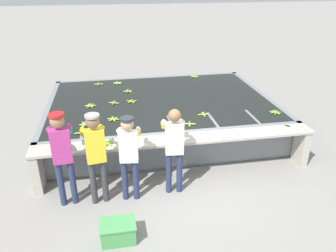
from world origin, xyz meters
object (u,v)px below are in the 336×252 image
banana_bunch_floating_8 (90,106)px  banana_bunch_floating_2 (203,114)px  worker_0 (62,150)px  banana_bunch_floating_0 (99,84)px  worker_1 (95,150)px  banana_bunch_ledge_0 (179,136)px  banana_bunch_floating_6 (195,76)px  worker_3 (174,144)px  banana_bunch_floating_7 (128,91)px  banana_bunch_ledge_1 (107,143)px  banana_bunch_floating_5 (275,112)px  worker_2 (129,151)px  banana_bunch_floating_11 (85,125)px  crate (118,231)px  banana_bunch_floating_10 (132,101)px  knife_0 (291,127)px  banana_bunch_floating_9 (81,133)px  banana_bunch_floating_3 (113,119)px  banana_bunch_floating_4 (118,83)px  banana_bunch_floating_1 (114,103)px  banana_bunch_floating_12 (190,124)px

banana_bunch_floating_8 → banana_bunch_floating_2: bearing=-21.8°
worker_0 → banana_bunch_floating_0: 4.25m
worker_1 → banana_bunch_ledge_0: (1.58, 0.62, -0.18)m
banana_bunch_floating_6 → worker_1: bearing=-122.9°
worker_3 → banana_bunch_floating_7: 3.48m
banana_bunch_floating_6 → banana_bunch_ledge_0: bearing=-108.9°
worker_1 → banana_bunch_ledge_1: 0.63m
banana_bunch_floating_2 → worker_0: bearing=-152.2°
banana_bunch_floating_5 → banana_bunch_floating_8: 4.36m
worker_2 → banana_bunch_floating_8: worker_2 is taller
banana_bunch_floating_7 → banana_bunch_floating_11: bearing=-117.5°
worker_1 → worker_2: bearing=-0.6°
banana_bunch_floating_8 → banana_bunch_floating_0: bearing=83.8°
worker_3 → crate: worker_3 is taller
worker_0 → worker_2: 1.11m
banana_bunch_floating_10 → banana_bunch_ledge_1: 2.22m
worker_2 → banana_bunch_ledge_0: worker_2 is taller
banana_bunch_floating_11 → knife_0: (4.22, -0.86, -0.01)m
banana_bunch_floating_6 → banana_bunch_floating_9: bearing=-133.7°
banana_bunch_floating_9 → banana_bunch_floating_10: 1.95m
banana_bunch_floating_3 → banana_bunch_floating_4: size_ratio=1.00×
banana_bunch_floating_2 → banana_bunch_floating_9: size_ratio=0.99×
worker_2 → banana_bunch_floating_3: (-0.22, 1.69, -0.12)m
banana_bunch_floating_3 → banana_bunch_floating_1: bearing=87.3°
banana_bunch_floating_0 → banana_bunch_ledge_0: banana_bunch_ledge_0 is taller
banana_bunch_floating_9 → knife_0: size_ratio=0.99×
banana_bunch_floating_6 → banana_bunch_floating_11: (-3.16, -3.01, 0.00)m
banana_bunch_floating_2 → banana_bunch_floating_7: 2.47m
banana_bunch_floating_4 → banana_bunch_floating_9: (-0.87, -3.14, 0.00)m
banana_bunch_floating_0 → crate: (0.27, -5.29, -0.69)m
banana_bunch_floating_1 → banana_bunch_floating_7: (0.41, 0.81, -0.00)m
banana_bunch_floating_1 → crate: size_ratio=0.50×
banana_bunch_floating_10 → banana_bunch_floating_12: bearing=-54.9°
banana_bunch_floating_11 → knife_0: 4.31m
banana_bunch_floating_4 → crate: bearing=-93.0°
banana_bunch_floating_7 → crate: size_ratio=0.50×
banana_bunch_floating_3 → banana_bunch_ledge_1: (-0.15, -1.11, 0.00)m
worker_1 → banana_bunch_floating_0: 4.25m
worker_1 → worker_3: 1.37m
banana_bunch_floating_4 → banana_bunch_ledge_0: size_ratio=1.01×
banana_bunch_floating_2 → banana_bunch_floating_8: same height
banana_bunch_floating_3 → crate: banana_bunch_floating_3 is taller
banana_bunch_floating_4 → knife_0: banana_bunch_floating_4 is taller
banana_bunch_floating_8 → banana_bunch_floating_11: 1.10m
banana_bunch_floating_3 → banana_bunch_ledge_0: banana_bunch_ledge_0 is taller
banana_bunch_floating_6 → worker_3: bearing=-109.2°
banana_bunch_ledge_0 → banana_bunch_ledge_1: size_ratio=0.99×
banana_bunch_floating_3 → knife_0: size_ratio=0.99×
banana_bunch_floating_8 → crate: banana_bunch_floating_8 is taller
worker_0 → banana_bunch_floating_8: 2.58m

